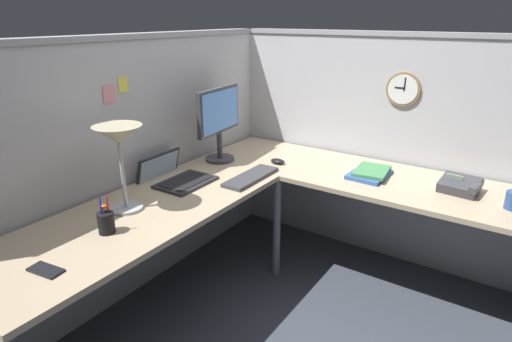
# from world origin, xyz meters

# --- Properties ---
(ground_plane) EXTENTS (6.80, 6.80, 0.00)m
(ground_plane) POSITION_xyz_m (0.00, 0.00, 0.00)
(ground_plane) COLOR #383D47
(cubicle_wall_back) EXTENTS (2.57, 0.12, 1.58)m
(cubicle_wall_back) POSITION_xyz_m (-0.36, 0.87, 0.79)
(cubicle_wall_back) COLOR #B2B2B7
(cubicle_wall_back) RESTS_ON ground
(cubicle_wall_right) EXTENTS (0.12, 2.37, 1.58)m
(cubicle_wall_right) POSITION_xyz_m (0.87, -0.27, 0.79)
(cubicle_wall_right) COLOR #B2B2B7
(cubicle_wall_right) RESTS_ON ground
(desk) EXTENTS (2.35, 2.15, 0.73)m
(desk) POSITION_xyz_m (-0.15, -0.05, 0.63)
(desk) COLOR tan
(desk) RESTS_ON ground
(monitor) EXTENTS (0.46, 0.20, 0.50)m
(monitor) POSITION_xyz_m (0.18, 0.64, 1.02)
(monitor) COLOR #38383D
(monitor) RESTS_ON desk
(laptop) EXTENTS (0.35, 0.39, 0.22)m
(laptop) POSITION_xyz_m (-0.28, 0.63, 0.75)
(laptop) COLOR #232326
(laptop) RESTS_ON desk
(keyboard) EXTENTS (0.43, 0.14, 0.02)m
(keyboard) POSITION_xyz_m (0.01, 0.26, 0.74)
(keyboard) COLOR #38383D
(keyboard) RESTS_ON desk
(computer_mouse) EXTENTS (0.06, 0.10, 0.03)m
(computer_mouse) POSITION_xyz_m (0.34, 0.27, 0.75)
(computer_mouse) COLOR black
(computer_mouse) RESTS_ON desk
(desk_lamp_dome) EXTENTS (0.24, 0.24, 0.44)m
(desk_lamp_dome) POSITION_xyz_m (-0.71, 0.55, 1.09)
(desk_lamp_dome) COLOR #B7BABF
(desk_lamp_dome) RESTS_ON desk
(pen_cup) EXTENTS (0.08, 0.08, 0.18)m
(pen_cup) POSITION_xyz_m (-0.93, 0.43, 0.78)
(pen_cup) COLOR black
(pen_cup) RESTS_ON desk
(cell_phone) EXTENTS (0.09, 0.15, 0.01)m
(cell_phone) POSITION_xyz_m (-1.27, 0.37, 0.73)
(cell_phone) COLOR black
(cell_phone) RESTS_ON desk
(office_phone) EXTENTS (0.21, 0.22, 0.11)m
(office_phone) POSITION_xyz_m (0.50, -0.85, 0.77)
(office_phone) COLOR #38383D
(office_phone) RESTS_ON desk
(book_stack) EXTENTS (0.30, 0.23, 0.04)m
(book_stack) POSITION_xyz_m (0.46, -0.33, 0.75)
(book_stack) COLOR #335999
(book_stack) RESTS_ON desk
(wall_clock) EXTENTS (0.04, 0.22, 0.22)m
(wall_clock) POSITION_xyz_m (0.82, -0.38, 1.23)
(wall_clock) COLOR olive
(pinned_note_leftmost) EXTENTS (0.07, 0.00, 0.10)m
(pinned_note_leftmost) POSITION_xyz_m (-0.54, 0.82, 1.27)
(pinned_note_leftmost) COLOR pink
(pinned_note_middle) EXTENTS (0.06, 0.00, 0.08)m
(pinned_note_middle) POSITION_xyz_m (-0.44, 0.82, 1.31)
(pinned_note_middle) COLOR #EAD84C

